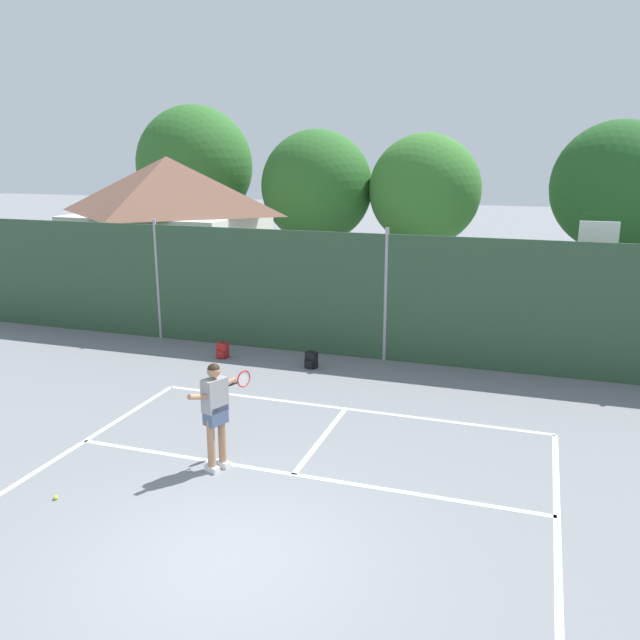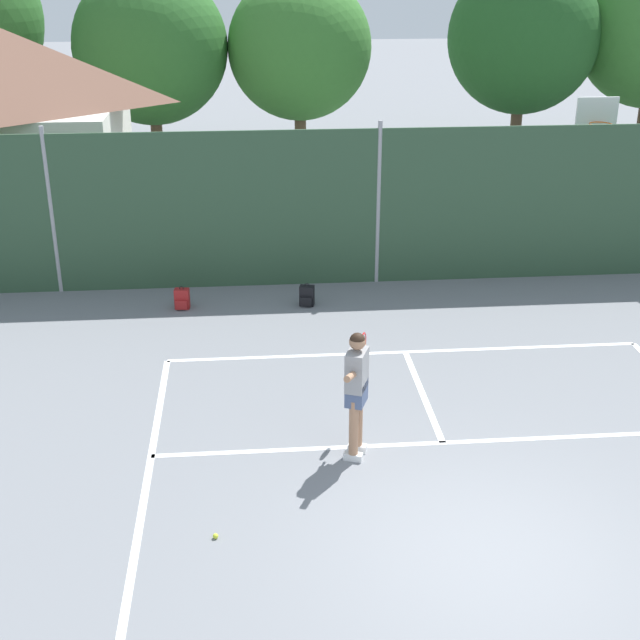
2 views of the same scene
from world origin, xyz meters
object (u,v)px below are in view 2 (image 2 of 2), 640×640
basketball_hoop (591,155)px  backpack_black (307,296)px  backpack_red (182,299)px  tennis_player (357,383)px  tennis_ball (216,536)px

basketball_hoop → backpack_black: 7.18m
basketball_hoop → backpack_red: 9.39m
tennis_player → backpack_red: tennis_player is taller
tennis_player → backpack_red: (-2.70, 5.56, -0.92)m
tennis_player → backpack_black: (-0.27, 5.51, -0.92)m
backpack_red → basketball_hoop: bearing=15.4°
backpack_red → backpack_black: (2.42, -0.05, 0.00)m
backpack_black → backpack_red: bearing=178.9°
basketball_hoop → tennis_ball: bearing=-129.6°
backpack_red → backpack_black: size_ratio=1.00×
tennis_ball → backpack_red: bearing=96.3°
tennis_player → backpack_black: bearing=92.8°
basketball_hoop → tennis_player: size_ratio=1.91×
basketball_hoop → backpack_red: basketball_hoop is taller
basketball_hoop → backpack_red: bearing=-164.6°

